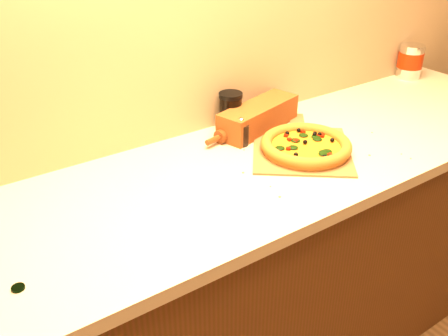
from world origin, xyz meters
TOP-DOWN VIEW (x-y plane):
  - cabinet at (0.00, 1.43)m, footprint 2.80×0.65m
  - countertop at (0.00, 1.43)m, footprint 2.84×0.68m
  - pizza_peel at (0.31, 1.43)m, footprint 0.47×0.49m
  - pizza at (0.31, 1.39)m, footprint 0.30×0.30m
  - bottle_cap at (-0.66, 1.27)m, footprint 0.04×0.04m
  - pepper_grinder at (0.16, 1.57)m, footprint 0.05×0.05m
  - rolling_pin at (0.22, 1.64)m, footprint 0.35×0.10m
  - coffee_canister at (1.23, 1.69)m, footprint 0.11×0.11m
  - bread_bag at (0.30, 1.64)m, footprint 0.36×0.20m
  - dark_jar at (0.21, 1.70)m, footprint 0.09×0.09m

SIDE VIEW (x-z plane):
  - cabinet at x=0.00m, z-range 0.00..0.86m
  - countertop at x=0.00m, z-range 0.86..0.90m
  - bottle_cap at x=-0.66m, z-range 0.90..0.91m
  - pizza_peel at x=0.31m, z-range 0.90..0.91m
  - rolling_pin at x=0.22m, z-range 0.90..0.95m
  - pizza at x=0.31m, z-range 0.91..0.95m
  - pepper_grinder at x=0.16m, z-range 0.89..0.99m
  - bread_bag at x=0.30m, z-range 0.90..1.00m
  - dark_jar at x=0.21m, z-range 0.90..1.04m
  - coffee_canister at x=1.23m, z-range 0.90..1.06m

